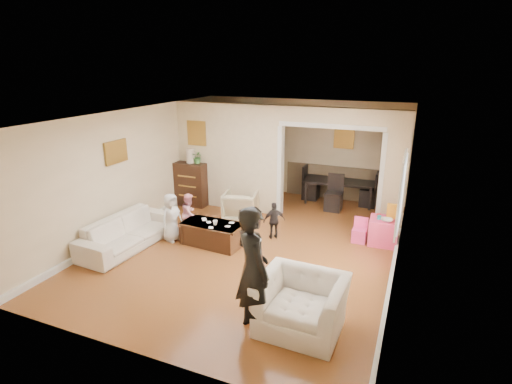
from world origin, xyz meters
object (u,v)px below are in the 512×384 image
at_px(table_lamp, 191,156).
at_px(play_table, 383,231).
at_px(sofa, 128,232).
at_px(cyan_cup, 379,217).
at_px(child_kneel_a, 171,217).
at_px(armchair_front, 301,304).
at_px(child_kneel_b, 190,214).
at_px(coffee_cup, 215,223).
at_px(adult_person, 253,271).
at_px(coffee_table, 212,234).
at_px(armchair_back, 241,206).
at_px(child_toddler, 274,220).
at_px(dining_table, 339,191).
at_px(dresser, 192,184).

relative_size(table_lamp, play_table, 0.65).
xyz_separation_m(sofa, cyan_cup, (4.57, 2.02, 0.26)).
bearing_deg(play_table, child_kneel_a, -159.61).
bearing_deg(play_table, armchair_front, -103.31).
distance_m(child_kneel_a, child_kneel_b, 0.48).
distance_m(coffee_cup, cyan_cup, 3.26).
relative_size(adult_person, child_kneel_a, 1.79).
height_order(coffee_table, coffee_cup, coffee_cup).
distance_m(adult_person, child_kneel_a, 3.37).
distance_m(armchair_back, adult_person, 4.04).
height_order(sofa, child_kneel_b, child_kneel_b).
distance_m(adult_person, child_kneel_b, 3.56).
distance_m(sofa, child_toddler, 2.94).
relative_size(sofa, table_lamp, 5.85).
bearing_deg(sofa, table_lamp, 6.08).
bearing_deg(child_kneel_b, dining_table, -53.25).
xyz_separation_m(dining_table, child_kneel_a, (-2.69, -3.67, 0.19)).
xyz_separation_m(table_lamp, child_kneel_b, (0.91, -1.61, -0.85)).
relative_size(coffee_table, dining_table, 0.68).
bearing_deg(cyan_cup, dresser, 172.57).
xyz_separation_m(dining_table, child_toddler, (-0.79, -2.77, 0.08)).
height_order(armchair_back, table_lamp, table_lamp).
bearing_deg(coffee_table, armchair_front, -38.36).
bearing_deg(armchair_front, play_table, 78.48).
bearing_deg(coffee_cup, armchair_back, 93.98).
relative_size(play_table, child_toddler, 0.70).
xyz_separation_m(armchair_front, child_kneel_b, (-3.11, 2.20, 0.07)).
bearing_deg(child_kneel_a, dresser, 35.28).
bearing_deg(sofa, child_kneel_b, -34.19).
height_order(sofa, cyan_cup, sofa).
height_order(play_table, child_kneel_a, child_kneel_a).
distance_m(sofa, armchair_front, 4.08).
relative_size(armchair_back, child_kneel_b, 0.86).
bearing_deg(table_lamp, cyan_cup, -7.43).
bearing_deg(coffee_table, table_lamp, 130.14).
bearing_deg(adult_person, child_kneel_b, -4.73).
bearing_deg(play_table, cyan_cup, -153.43).
bearing_deg(dresser, armchair_back, -17.90).
relative_size(cyan_cup, child_kneel_b, 0.09).
relative_size(sofa, dresser, 1.89).
height_order(play_table, cyan_cup, cyan_cup).
bearing_deg(sofa, child_kneel_a, -44.71).
bearing_deg(table_lamp, armchair_back, -17.90).
bearing_deg(child_kneel_a, coffee_table, -64.92).
distance_m(cyan_cup, adult_person, 3.72).
height_order(adult_person, child_toddler, adult_person).
bearing_deg(dresser, cyan_cup, -7.43).
distance_m(armchair_back, play_table, 3.18).
bearing_deg(adult_person, cyan_cup, -69.98).
distance_m(dining_table, adult_person, 5.73).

